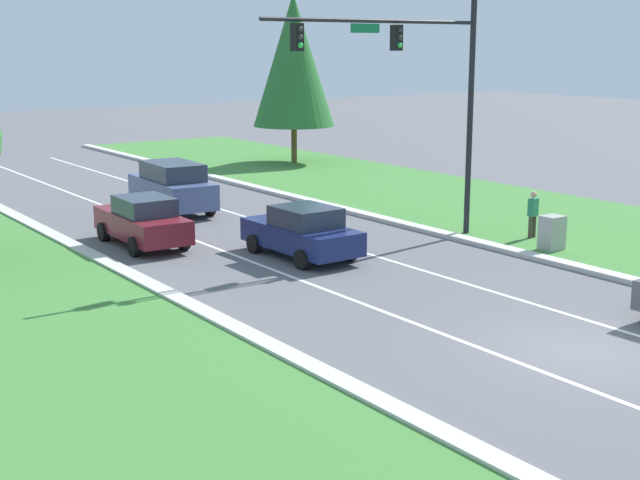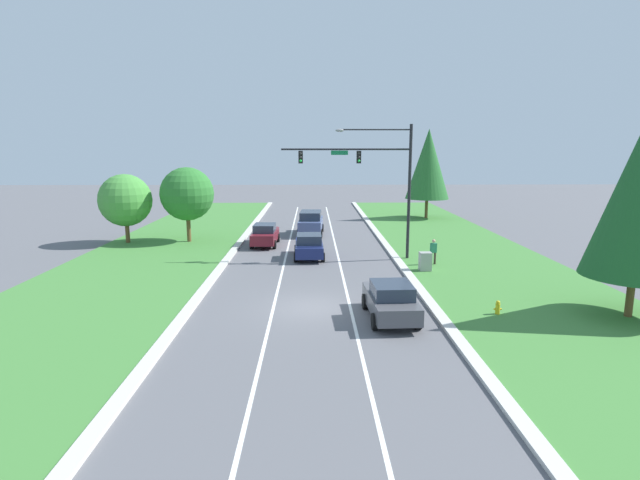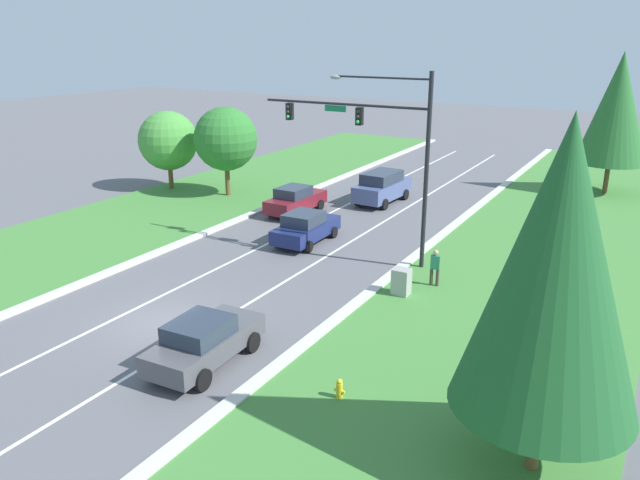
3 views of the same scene
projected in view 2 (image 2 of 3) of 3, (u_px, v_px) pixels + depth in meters
ground_plane at (312, 308)px, 23.29m from camera, size 160.00×160.00×0.00m
curb_strip_right at (432, 306)px, 23.37m from camera, size 0.50×90.00×0.15m
curb_strip_left at (191, 307)px, 23.19m from camera, size 0.50×90.00×0.15m
grass_verge_right at (543, 306)px, 23.45m from camera, size 10.00×90.00×0.08m
grass_verge_left at (77, 308)px, 23.12m from camera, size 10.00×90.00×0.08m
lane_stripe_inner_left at (273, 308)px, 23.26m from camera, size 0.14×81.00×0.01m
lane_stripe_inner_right at (350, 307)px, 23.32m from camera, size 0.14×81.00×0.01m
traffic_signal_mast at (375, 171)px, 32.42m from camera, size 8.47×0.41×8.87m
slate_blue_suv at (311, 222)px, 42.97m from camera, size 2.31×4.85×2.02m
burgundy_sedan at (265, 235)px, 38.13m from camera, size 2.03×4.53×1.68m
graphite_sedan at (391, 300)px, 21.65m from camera, size 2.17×4.50×1.65m
navy_sedan at (309, 246)px, 33.82m from camera, size 2.08×4.37×1.65m
utility_cabinet at (425, 262)px, 30.02m from camera, size 0.70×0.60×1.19m
pedestrian at (433, 251)px, 31.54m from camera, size 0.42×0.30×1.69m
fire_hydrant at (498, 308)px, 22.13m from camera, size 0.34×0.20×0.70m
oak_near_left_tree at (125, 200)px, 38.44m from camera, size 4.03×4.03×5.41m
conifer_far_right_tree at (428, 164)px, 51.76m from camera, size 4.50×4.50×9.34m
oak_far_left_tree at (187, 194)px, 38.80m from camera, size 4.15×4.15×5.91m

